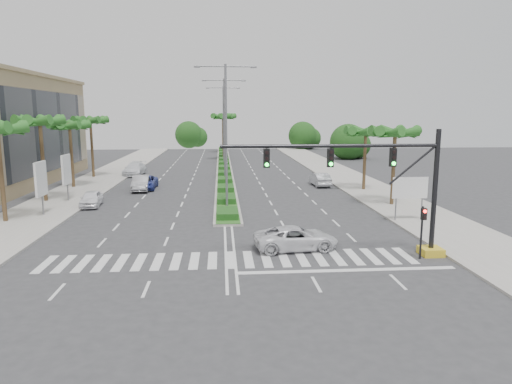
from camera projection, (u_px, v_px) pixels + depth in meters
ground at (231, 260)px, 25.35m from camera, size 160.00×160.00×0.00m
footpath_right at (376, 193)px, 46.13m from camera, size 6.00×120.00×0.15m
footpath_left at (68, 197)px, 43.83m from camera, size 6.00×120.00×0.15m
median at (224, 166)px, 69.53m from camera, size 2.20×75.00×0.20m
median_grass at (224, 165)px, 69.51m from camera, size 1.80×75.00×0.04m
signal_gantry at (396, 197)px, 25.46m from camera, size 12.60×1.20×7.20m
pedestrian_signal at (423, 224)px, 25.14m from camera, size 0.28×0.36×3.00m
direction_sign at (410, 190)px, 33.80m from camera, size 2.70×0.11×3.40m
billboard_near at (41, 179)px, 35.53m from camera, size 0.18×2.10×4.35m
billboard_far at (66, 170)px, 41.42m from camera, size 0.18×2.10×4.35m
palm_left_mid at (40, 124)px, 40.57m from camera, size 4.57×4.68×7.95m
palm_left_far at (70, 128)px, 48.53m from camera, size 4.57×4.68×7.35m
palm_left_end at (90, 123)px, 56.32m from camera, size 4.57×4.68×7.75m
palm_right_near at (395, 135)px, 39.14m from camera, size 4.57×4.68×7.05m
palm_right_far at (366, 134)px, 47.05m from camera, size 4.57×4.68×6.75m
palm_median_a at (223, 118)px, 78.15m from camera, size 4.57×4.68×8.05m
palm_median_b at (223, 117)px, 92.88m from camera, size 4.57×4.68×8.05m
streetlight_near at (226, 128)px, 37.94m from camera, size 5.10×0.25×12.00m
streetlight_mid at (224, 124)px, 53.65m from camera, size 5.10×0.25×12.00m
streetlight_far at (223, 121)px, 69.37m from camera, size 5.10×0.25×12.00m
car_parked_a at (91, 199)px, 39.78m from camera, size 1.96×4.14×1.37m
car_parked_b at (141, 183)px, 47.97m from camera, size 2.03×4.88×1.57m
car_parked_c at (145, 183)px, 48.83m from camera, size 2.36×5.09×1.41m
car_parked_d at (135, 169)px, 59.76m from camera, size 2.62×5.74×1.63m
car_crossing at (296, 238)px, 27.22m from camera, size 5.23×2.84×1.39m
car_right at (320, 179)px, 51.08m from camera, size 1.81×4.58×1.48m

